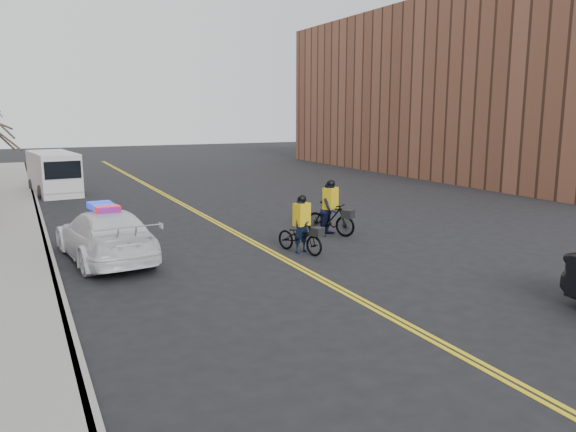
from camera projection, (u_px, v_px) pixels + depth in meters
The scene contains 9 objects.
ground at pixel (315, 276), 14.37m from camera, with size 120.00×120.00×0.00m, color black.
center_line_left at pixel (213, 222), 21.41m from camera, with size 0.10×60.00×0.01m, color yellow.
center_line_right at pixel (217, 221), 21.48m from camera, with size 0.10×60.00×0.01m, color yellow.
curb at pixel (44, 234), 18.87m from camera, with size 0.20×60.00×0.15m, color #999691.
building_across at pixel (471, 92), 38.72m from camera, with size 12.00×30.00×11.00m, color brown.
police_cruiser at pixel (105, 235), 15.77m from camera, with size 2.53×5.15×1.60m.
cargo_van at pixel (54, 174), 28.64m from camera, with size 2.39×5.24×2.12m.
cyclist_near at pixel (302, 233), 16.65m from camera, with size 1.17×1.88×1.75m.
cyclist_far at pixel (331, 213), 19.03m from camera, with size 1.39×1.90×1.91m.
Camera 1 is at (-6.65, -12.17, 4.12)m, focal length 35.00 mm.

